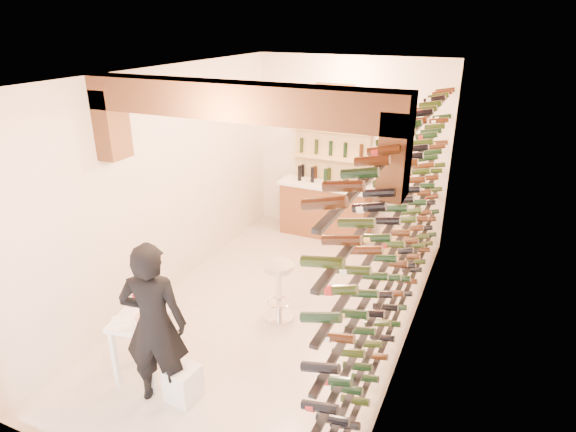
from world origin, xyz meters
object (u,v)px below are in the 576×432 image
Objects in this scene: person at (154,325)px; crate_lower at (393,250)px; chrome_barstool at (279,287)px; tasting_table at (140,329)px; white_stool at (183,383)px; back_counter at (325,208)px; wine_rack at (398,226)px.

crate_lower is at bearing -129.65° from person.
tasting_table is at bearing -117.47° from chrome_barstool.
back_counter is at bearing 91.15° from white_stool.
back_counter is at bearing 97.56° from chrome_barstool.
crate_lower is (-0.44, 2.20, -1.40)m from wine_rack.
tasting_table is 1.97× the size of crate_lower.
wine_rack is at bearing -55.34° from back_counter.
chrome_barstool is (0.51, 1.86, -0.44)m from person.
tasting_table is 4.49m from crate_lower.
person is (-0.14, -4.67, 0.38)m from back_counter.
wine_rack is 2.89m from person.
white_stool is 1.83m from chrome_barstool.
wine_rack reaches higher than person.
person reaches higher than tasting_table.
back_counter is (-1.83, 2.65, -1.02)m from wine_rack.
wine_rack is at bearing 48.31° from white_stool.
white_stool is 0.76m from person.
chrome_barstool reaches higher than crate_lower.
wine_rack is 11.88× the size of crate_lower.
wine_rack reaches higher than crate_lower.
white_stool is at bearing -21.52° from tasting_table.
white_stool is at bearing -98.97° from chrome_barstool.
crate_lower is at bearing -17.89° from back_counter.
chrome_barstool is at bearing 51.14° from tasting_table.
back_counter is 3.54× the size of crate_lower.
crate_lower is at bearing 101.37° from wine_rack.
chrome_barstool is at bearing -125.17° from person.
back_counter is at bearing -111.47° from person.
person reaches higher than back_counter.
chrome_barstool is at bearing -82.44° from back_counter.
wine_rack reaches higher than white_stool.
wine_rack is 7.03× the size of chrome_barstool.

